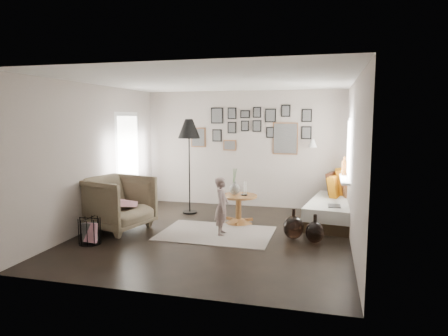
% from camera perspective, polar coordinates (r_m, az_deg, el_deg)
% --- Properties ---
extents(ground, '(4.80, 4.80, 0.00)m').
position_cam_1_polar(ground, '(6.97, -1.45, -9.50)').
color(ground, black).
rests_on(ground, ground).
extents(wall_back, '(4.50, 0.00, 4.50)m').
position_cam_1_polar(wall_back, '(9.03, 2.71, 2.73)').
color(wall_back, '#A4988F').
rests_on(wall_back, ground).
extents(wall_front, '(4.50, 0.00, 4.50)m').
position_cam_1_polar(wall_front, '(4.47, -9.97, -1.94)').
color(wall_front, '#A4988F').
rests_on(wall_front, ground).
extents(wall_left, '(0.00, 4.80, 4.80)m').
position_cam_1_polar(wall_left, '(7.64, -17.94, 1.57)').
color(wall_left, '#A4988F').
rests_on(wall_left, ground).
extents(wall_right, '(0.00, 4.80, 4.80)m').
position_cam_1_polar(wall_right, '(6.47, 18.06, 0.61)').
color(wall_right, '#A4988F').
rests_on(wall_right, ground).
extents(ceiling, '(4.80, 4.80, 0.00)m').
position_cam_1_polar(ceiling, '(6.70, -1.52, 12.32)').
color(ceiling, white).
rests_on(ceiling, wall_back).
extents(door_left, '(0.00, 2.14, 2.14)m').
position_cam_1_polar(door_left, '(8.69, -13.56, 0.70)').
color(door_left, white).
rests_on(door_left, wall_left).
extents(window_right, '(0.15, 1.32, 1.30)m').
position_cam_1_polar(window_right, '(7.84, 16.82, -0.96)').
color(window_right, white).
rests_on(window_right, wall_right).
extents(gallery_wall, '(2.74, 0.03, 1.08)m').
position_cam_1_polar(gallery_wall, '(8.94, 4.52, 5.51)').
color(gallery_wall, brown).
rests_on(gallery_wall, wall_back).
extents(wall_sconce, '(0.18, 0.36, 0.16)m').
position_cam_1_polar(wall_sconce, '(8.57, 12.56, 3.42)').
color(wall_sconce, white).
rests_on(wall_sconce, wall_back).
extents(rug, '(1.94, 1.37, 0.01)m').
position_cam_1_polar(rug, '(7.03, -1.12, -9.29)').
color(rug, beige).
rests_on(rug, ground).
extents(pedestal_table, '(0.70, 0.70, 0.55)m').
position_cam_1_polar(pedestal_table, '(7.62, 2.08, -6.06)').
color(pedestal_table, brown).
rests_on(pedestal_table, ground).
extents(vase, '(0.20, 0.20, 0.50)m').
position_cam_1_polar(vase, '(7.57, 1.54, -2.68)').
color(vase, black).
rests_on(vase, pedestal_table).
extents(candles, '(0.12, 0.12, 0.26)m').
position_cam_1_polar(candles, '(7.51, 2.92, -2.97)').
color(candles, black).
rests_on(candles, pedestal_table).
extents(daybed, '(1.12, 2.04, 0.95)m').
position_cam_1_polar(daybed, '(8.04, 15.37, -5.35)').
color(daybed, black).
rests_on(daybed, ground).
extents(magazine_on_daybed, '(0.22, 0.30, 0.02)m').
position_cam_1_polar(magazine_on_daybed, '(7.38, 15.49, -5.24)').
color(magazine_on_daybed, black).
rests_on(magazine_on_daybed, daybed).
extents(armchair, '(1.29, 1.26, 0.97)m').
position_cam_1_polar(armchair, '(7.43, -14.98, -4.85)').
color(armchair, brown).
rests_on(armchair, ground).
extents(armchair_cushion, '(0.55, 0.56, 0.20)m').
position_cam_1_polar(armchair_cushion, '(7.46, -14.59, -4.82)').
color(armchair_cushion, silver).
rests_on(armchair_cushion, armchair).
extents(floor_lamp, '(0.46, 0.46, 1.98)m').
position_cam_1_polar(floor_lamp, '(8.29, -5.03, 5.11)').
color(floor_lamp, black).
rests_on(floor_lamp, ground).
extents(magazine_basket, '(0.34, 0.34, 0.42)m').
position_cam_1_polar(magazine_basket, '(6.79, -18.63, -8.53)').
color(magazine_basket, black).
rests_on(magazine_basket, ground).
extents(demijohn_large, '(0.34, 0.34, 0.51)m').
position_cam_1_polar(demijohn_large, '(6.78, 9.89, -8.35)').
color(demijohn_large, black).
rests_on(demijohn_large, ground).
extents(demijohn_small, '(0.30, 0.30, 0.46)m').
position_cam_1_polar(demijohn_small, '(6.65, 12.84, -8.92)').
color(demijohn_small, black).
rests_on(demijohn_small, ground).
extents(child, '(0.27, 0.39, 1.00)m').
position_cam_1_polar(child, '(6.85, -0.31, -5.47)').
color(child, '#6E5A57').
rests_on(child, ground).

